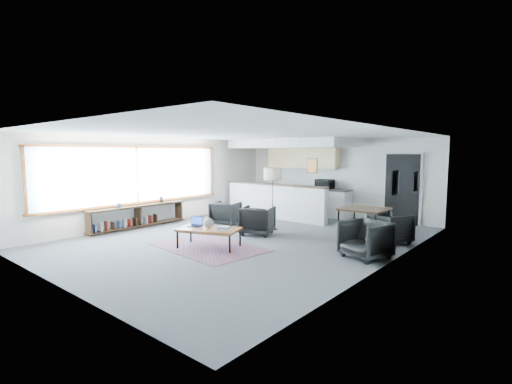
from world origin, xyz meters
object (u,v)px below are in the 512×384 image
Objects in this scene: ceramic_pot at (209,223)px; armchair_right at (258,219)px; armchair_left at (226,212)px; book_stack at (224,228)px; coffee_table at (209,230)px; dining_table at (364,211)px; microwave at (324,183)px; dining_chair_far at (391,229)px; floor_lamp at (273,176)px; laptop at (196,223)px; dining_chair_near at (365,241)px.

armchair_right reaches higher than ceramic_pot.
book_stack is at bearing 115.91° from armchair_left.
coffee_table is 6.59× the size of ceramic_pot.
dining_table is at bearing 177.80° from armchair_right.
armchair_left is (-1.58, 2.15, -0.18)m from ceramic_pot.
book_stack is 5.40m from microwave.
dining_chair_far is 3.99m from microwave.
dining_chair_far is at bearing 23.83° from coffee_table.
coffee_table is at bearing 68.87° from armchair_right.
floor_lamp is at bearing 71.37° from coffee_table.
microwave reaches higher than coffee_table.
dining_table is 1.76× the size of microwave.
microwave is (-0.10, 3.65, 0.72)m from armchair_right.
laptop is at bearing 66.65° from dining_chair_far.
dining_chair_near reaches higher than dining_chair_far.
coffee_table is 2.15× the size of dining_chair_near.
dining_chair_near is at bearing 3.68° from coffee_table.
book_stack is at bearing 14.27° from ceramic_pot.
armchair_left is 1.07× the size of dining_chair_near.
ceramic_pot is 2.72m from floor_lamp.
dining_chair_far reaches higher than ceramic_pot.
dining_chair_near is at bearing -50.26° from microwave.
coffee_table is at bearing 107.42° from ceramic_pot.
laptop is 1.81m from armchair_right.
microwave reaches higher than dining_table.
dining_chair_near is at bearing 27.26° from book_stack.
armchair_left is at bearing -112.70° from microwave.
dining_table is (2.61, 0.15, -0.74)m from floor_lamp.
floor_lamp is 3.56m from dining_chair_near.
armchair_right is at bearing 47.94° from dining_chair_far.
microwave is at bearing -110.87° from armchair_right.
armchair_left is at bearing -164.25° from floor_lamp.
armchair_right reaches higher than dining_chair_far.
ceramic_pot is at bearing -26.06° from laptop.
coffee_table is 3.67m from dining_table.
dining_chair_far is (0.51, 0.36, -0.42)m from dining_table.
armchair_right reaches higher than dining_chair_near.
dining_table is at bearing 169.88° from armchair_left.
microwave is (-2.61, 2.73, 0.36)m from dining_table.
dining_chair_near is at bearing 153.72° from armchair_left.
book_stack is at bearing -9.62° from coffee_table.
microwave is (0.30, 5.42, 0.61)m from laptop.
floor_lamp reaches higher than book_stack.
laptop is at bearing -139.31° from dining_chair_near.
microwave reaches higher than laptop.
dining_table is (2.47, 2.69, 0.35)m from coffee_table.
microwave reaches higher than dining_chair_near.
armchair_right is at bearing 91.40° from ceramic_pot.
book_stack is at bearing 73.80° from dining_chair_far.
armchair_left is at bearing 93.74° from laptop.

